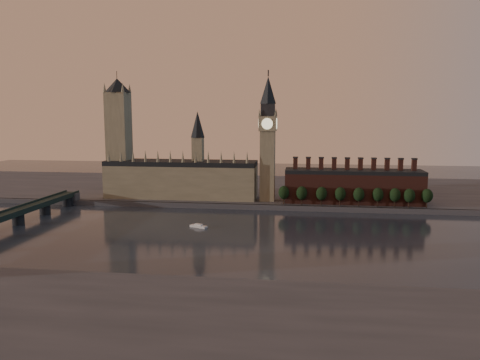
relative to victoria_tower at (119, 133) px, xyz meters
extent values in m
plane|color=black|center=(120.00, -115.00, -59.09)|extent=(900.00, 900.00, 0.00)
cube|color=#4E4E53|center=(120.00, -25.00, -57.09)|extent=(900.00, 4.00, 4.00)
cube|color=#4E4E53|center=(120.00, 65.00, -57.09)|extent=(900.00, 180.00, 4.00)
cube|color=gray|center=(55.00, 0.00, -41.09)|extent=(130.00, 30.00, 28.00)
cube|color=black|center=(55.00, 0.00, -25.09)|extent=(130.00, 30.00, 4.00)
cube|color=gray|center=(70.00, 0.00, -15.09)|extent=(9.00, 9.00, 24.00)
cone|color=black|center=(70.00, 0.00, 7.91)|extent=(12.00, 12.00, 22.00)
cone|color=gray|center=(-4.00, -14.00, -18.09)|extent=(2.60, 2.60, 10.00)
cone|color=gray|center=(6.73, -14.00, -18.09)|extent=(2.60, 2.60, 10.00)
cone|color=gray|center=(17.45, -14.00, -18.09)|extent=(2.60, 2.60, 10.00)
cone|color=gray|center=(28.18, -14.00, -18.09)|extent=(2.60, 2.60, 10.00)
cone|color=gray|center=(38.91, -14.00, -18.09)|extent=(2.60, 2.60, 10.00)
cone|color=gray|center=(49.64, -14.00, -18.09)|extent=(2.60, 2.60, 10.00)
cone|color=gray|center=(60.36, -14.00, -18.09)|extent=(2.60, 2.60, 10.00)
cone|color=gray|center=(71.09, -14.00, -18.09)|extent=(2.60, 2.60, 10.00)
cone|color=gray|center=(81.82, -14.00, -18.09)|extent=(2.60, 2.60, 10.00)
cone|color=gray|center=(92.55, -14.00, -18.09)|extent=(2.60, 2.60, 10.00)
cone|color=gray|center=(103.27, -14.00, -18.09)|extent=(2.60, 2.60, 10.00)
cone|color=gray|center=(114.00, -14.00, -18.09)|extent=(2.60, 2.60, 10.00)
cube|color=gray|center=(0.00, 0.00, -10.09)|extent=(18.00, 18.00, 90.00)
cone|color=black|center=(0.00, 0.00, 40.91)|extent=(24.00, 24.00, 12.00)
cylinder|color=#232326|center=(0.00, 0.00, 46.91)|extent=(0.50, 0.50, 12.00)
cone|color=gray|center=(-8.00, -8.00, 38.91)|extent=(3.00, 3.00, 8.00)
cone|color=gray|center=(8.00, -8.00, 38.91)|extent=(3.00, 3.00, 8.00)
cone|color=gray|center=(-8.00, 8.00, 38.91)|extent=(3.00, 3.00, 8.00)
cone|color=gray|center=(8.00, 8.00, 38.91)|extent=(3.00, 3.00, 8.00)
cube|color=gray|center=(130.00, -5.00, -26.09)|extent=(12.00, 12.00, 58.00)
cube|color=gray|center=(130.00, -5.00, 8.91)|extent=(14.00, 14.00, 12.00)
cube|color=#232326|center=(130.00, -5.00, 19.91)|extent=(11.00, 11.00, 10.00)
cone|color=black|center=(130.00, -5.00, 35.91)|extent=(13.00, 13.00, 22.00)
cylinder|color=#232326|center=(130.00, -5.00, 49.41)|extent=(1.00, 1.00, 5.00)
cylinder|color=#F5E8B5|center=(130.00, -12.20, 8.91)|extent=(9.00, 0.50, 9.00)
cylinder|color=#F5E8B5|center=(130.00, 2.20, 8.91)|extent=(9.00, 0.50, 9.00)
cylinder|color=#F5E8B5|center=(122.80, -5.00, 8.91)|extent=(0.50, 9.00, 9.00)
cylinder|color=#F5E8B5|center=(137.20, -5.00, 8.91)|extent=(0.50, 9.00, 9.00)
cone|color=gray|center=(123.50, -11.50, 17.91)|extent=(2.00, 2.00, 6.00)
cone|color=gray|center=(136.50, -11.50, 17.91)|extent=(2.00, 2.00, 6.00)
cone|color=gray|center=(123.50, 1.50, 17.91)|extent=(2.00, 2.00, 6.00)
cone|color=gray|center=(136.50, 1.50, 17.91)|extent=(2.00, 2.00, 6.00)
cube|color=#542820|center=(200.00, -5.00, -43.09)|extent=(110.00, 25.00, 24.00)
cube|color=black|center=(200.00, -5.00, -29.59)|extent=(110.00, 25.00, 3.00)
cube|color=#542820|center=(153.00, -5.00, -23.59)|extent=(3.50, 3.50, 9.00)
cube|color=#232326|center=(153.00, -5.00, -18.59)|extent=(4.20, 4.20, 1.00)
cube|color=#542820|center=(163.44, -5.00, -23.59)|extent=(3.50, 3.50, 9.00)
cube|color=#232326|center=(163.44, -5.00, -18.59)|extent=(4.20, 4.20, 1.00)
cube|color=#542820|center=(173.89, -5.00, -23.59)|extent=(3.50, 3.50, 9.00)
cube|color=#232326|center=(173.89, -5.00, -18.59)|extent=(4.20, 4.20, 1.00)
cube|color=#542820|center=(184.33, -5.00, -23.59)|extent=(3.50, 3.50, 9.00)
cube|color=#232326|center=(184.33, -5.00, -18.59)|extent=(4.20, 4.20, 1.00)
cube|color=#542820|center=(194.78, -5.00, -23.59)|extent=(3.50, 3.50, 9.00)
cube|color=#232326|center=(194.78, -5.00, -18.59)|extent=(4.20, 4.20, 1.00)
cube|color=#542820|center=(205.22, -5.00, -23.59)|extent=(3.50, 3.50, 9.00)
cube|color=#232326|center=(205.22, -5.00, -18.59)|extent=(4.20, 4.20, 1.00)
cube|color=#542820|center=(215.67, -5.00, -23.59)|extent=(3.50, 3.50, 9.00)
cube|color=#232326|center=(215.67, -5.00, -18.59)|extent=(4.20, 4.20, 1.00)
cube|color=#542820|center=(226.11, -5.00, -23.59)|extent=(3.50, 3.50, 9.00)
cube|color=#232326|center=(226.11, -5.00, -18.59)|extent=(4.20, 4.20, 1.00)
cube|color=#542820|center=(236.56, -5.00, -23.59)|extent=(3.50, 3.50, 9.00)
cube|color=#232326|center=(236.56, -5.00, -18.59)|extent=(4.20, 4.20, 1.00)
cube|color=#542820|center=(247.00, -5.00, -23.59)|extent=(3.50, 3.50, 9.00)
cube|color=#232326|center=(247.00, -5.00, -18.59)|extent=(4.20, 4.20, 1.00)
cylinder|color=black|center=(144.33, -19.94, -52.09)|extent=(0.80, 0.80, 6.00)
ellipsoid|color=black|center=(144.33, -19.94, -45.59)|extent=(8.60, 8.60, 10.75)
cylinder|color=black|center=(158.55, -20.65, -52.09)|extent=(0.80, 0.80, 6.00)
ellipsoid|color=black|center=(158.55, -20.65, -45.59)|extent=(8.60, 8.60, 10.75)
cylinder|color=black|center=(174.06, -20.89, -52.09)|extent=(0.80, 0.80, 6.00)
ellipsoid|color=black|center=(174.06, -20.89, -45.59)|extent=(8.60, 8.60, 10.75)
cylinder|color=black|center=(188.62, -20.49, -52.09)|extent=(0.80, 0.80, 6.00)
ellipsoid|color=black|center=(188.62, -20.49, -45.59)|extent=(8.60, 8.60, 10.75)
cylinder|color=black|center=(202.84, -21.09, -52.09)|extent=(0.80, 0.80, 6.00)
ellipsoid|color=black|center=(202.84, -21.09, -45.59)|extent=(8.60, 8.60, 10.75)
cylinder|color=black|center=(217.47, -20.06, -52.09)|extent=(0.80, 0.80, 6.00)
ellipsoid|color=black|center=(217.47, -20.06, -45.59)|extent=(8.60, 8.60, 10.75)
cylinder|color=black|center=(230.35, -20.20, -52.09)|extent=(0.80, 0.80, 6.00)
ellipsoid|color=black|center=(230.35, -20.20, -45.59)|extent=(8.60, 8.60, 10.75)
cylinder|color=black|center=(240.83, -21.44, -52.09)|extent=(0.80, 0.80, 6.00)
ellipsoid|color=black|center=(240.83, -21.44, -45.59)|extent=(8.60, 8.60, 10.75)
cylinder|color=black|center=(254.15, -20.64, -52.09)|extent=(0.80, 0.80, 6.00)
ellipsoid|color=black|center=(254.15, -20.64, -45.59)|extent=(8.60, 8.60, 10.75)
cube|color=#1C2B26|center=(-29.50, -120.00, -48.19)|extent=(1.00, 200.00, 1.30)
cube|color=#4E4E53|center=(-35.00, -25.00, -52.09)|extent=(14.00, 8.00, 6.00)
cylinder|color=#232326|center=(-35.00, -98.00, -55.21)|extent=(8.00, 8.00, 7.75)
cylinder|color=#232326|center=(-35.00, -64.00, -55.21)|extent=(8.00, 8.00, 7.75)
cylinder|color=#232326|center=(-35.00, -30.00, -55.21)|extent=(8.00, 8.00, 7.75)
cube|color=silver|center=(90.05, -89.64, -58.39)|extent=(12.69, 7.96, 1.40)
cube|color=silver|center=(90.05, -89.64, -57.16)|extent=(5.87, 4.45, 1.05)
camera|label=1|loc=(158.14, -390.16, 16.07)|focal=35.00mm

